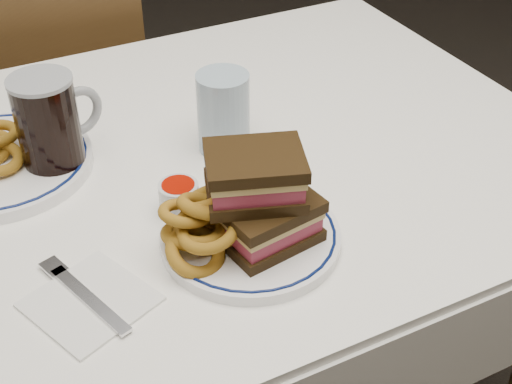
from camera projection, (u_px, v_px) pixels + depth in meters
name	position (u px, v px, depth m)	size (l,w,h in m)	color
dining_table	(170.00, 218.00, 1.15)	(1.27, 0.87, 0.75)	white
chair_far	(48.00, 99.00, 1.71)	(0.48, 0.48, 0.96)	#412B15
main_plate	(250.00, 236.00, 0.93)	(0.24, 0.24, 0.02)	white
reuben_sandwich	(261.00, 198.00, 0.89)	(0.15, 0.14, 0.12)	black
onion_rings_main	(200.00, 224.00, 0.89)	(0.12, 0.11, 0.11)	brown
ketchup_ramekin	(179.00, 193.00, 0.97)	(0.06, 0.06, 0.03)	silver
beer_mug	(50.00, 124.00, 1.03)	(0.14, 0.09, 0.15)	black
water_glass	(223.00, 113.00, 1.08)	(0.08, 0.08, 0.13)	#98B1C5
napkin_fork	(89.00, 300.00, 0.85)	(0.17, 0.18, 0.01)	white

